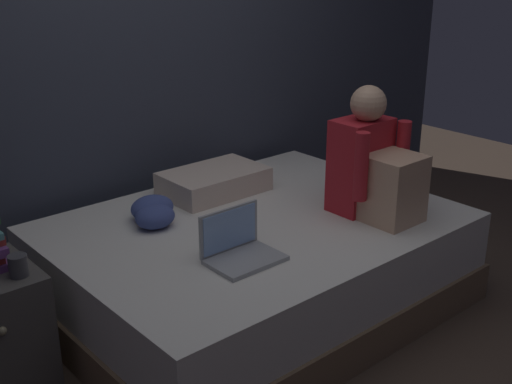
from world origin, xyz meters
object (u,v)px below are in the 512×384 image
Objects in this scene: laptop at (239,247)px; mug at (18,266)px; pillow at (214,181)px; person_sitting at (374,167)px; clothes_pile at (154,212)px; bed at (255,265)px.

laptop is 3.56× the size of mug.
person_sitting is at bearing -61.16° from pillow.
person_sitting is 1.74m from mug.
pillow is (0.42, 0.73, 0.01)m from laptop.
mug is at bearing -164.57° from clothes_pile.
person_sitting reaches higher than laptop.
person_sitting is at bearing -2.80° from laptop.
pillow reaches higher than clothes_pile.
clothes_pile is at bearing 96.20° from laptop.
mug is at bearing -164.10° from pillow.
clothes_pile is (-0.40, 0.30, 0.30)m from bed.
pillow is 0.51m from clothes_pile.
pillow is (-0.42, 0.77, -0.19)m from person_sitting.
person_sitting is (0.51, -0.32, 0.50)m from bed.
person_sitting is 2.05× the size of laptop.
laptop is at bearing -120.16° from pillow.
mug is at bearing 175.50° from bed.
bed is 1.22m from mug.
laptop is at bearing 177.20° from person_sitting.
mug is (-1.68, 0.41, -0.15)m from person_sitting.
pillow is 2.03× the size of clothes_pile.
pillow is 6.22× the size of mug.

